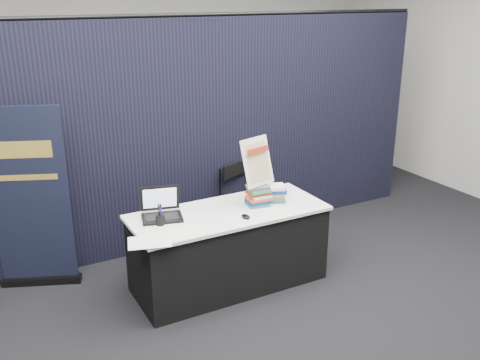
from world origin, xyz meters
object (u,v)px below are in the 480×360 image
object	(u,v)px
book_stack_tall	(259,195)
book_stack_short	(272,193)
pullup_banner	(32,209)
laptop	(160,211)
display_table	(229,248)
stacking_chair	(241,200)
info_sign	(257,162)

from	to	relation	value
book_stack_tall	book_stack_short	bearing A→B (deg)	10.25
pullup_banner	book_stack_tall	bearing A→B (deg)	-2.71
laptop	pullup_banner	distance (m)	1.20
display_table	book_stack_tall	bearing A→B (deg)	-1.54
laptop	book_stack_short	distance (m)	1.09
pullup_banner	stacking_chair	xyz separation A→B (m)	(2.14, -0.07, -0.28)
display_table	book_stack_tall	world-z (taller)	book_stack_tall
book_stack_tall	book_stack_short	size ratio (longest dim) A/B	0.78
laptop	info_sign	bearing A→B (deg)	6.03
laptop	stacking_chair	world-z (taller)	laptop
laptop	pullup_banner	world-z (taller)	pullup_banner
display_table	stacking_chair	bearing A→B (deg)	54.41
laptop	stacking_chair	xyz separation A→B (m)	(1.17, 0.63, -0.33)
book_stack_tall	pullup_banner	xyz separation A→B (m)	(-1.88, 0.88, -0.09)
book_stack_tall	info_sign	distance (m)	0.32
laptop	book_stack_short	xyz separation A→B (m)	(1.08, -0.14, 0.02)
display_table	book_stack_short	distance (m)	0.66
book_stack_short	info_sign	bearing A→B (deg)	-179.86
info_sign	pullup_banner	world-z (taller)	pullup_banner
laptop	book_stack_short	world-z (taller)	laptop
laptop	stacking_chair	size ratio (longest dim) A/B	0.47
display_table	pullup_banner	distance (m)	1.83
laptop	stacking_chair	distance (m)	1.37
book_stack_short	pullup_banner	bearing A→B (deg)	157.54
display_table	stacking_chair	world-z (taller)	stacking_chair
display_table	book_stack_short	bearing A→B (deg)	2.69
book_stack_short	pullup_banner	world-z (taller)	pullup_banner
info_sign	stacking_chair	xyz separation A→B (m)	(0.26, 0.77, -0.68)
book_stack_short	stacking_chair	xyz separation A→B (m)	(0.09, 0.77, -0.35)
book_stack_tall	book_stack_short	distance (m)	0.18
book_stack_short	stacking_chair	world-z (taller)	book_stack_short
laptop	book_stack_short	size ratio (longest dim) A/B	1.47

